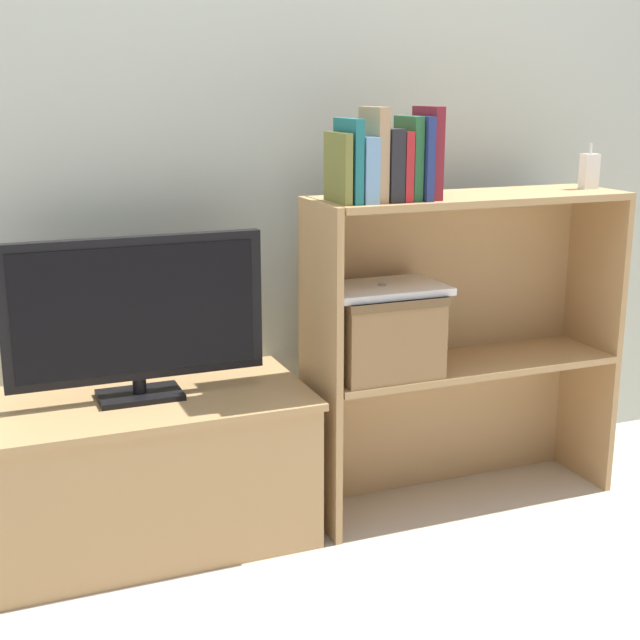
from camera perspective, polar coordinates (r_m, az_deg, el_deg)
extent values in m
plane|color=#BCB2A3|center=(2.54, 1.23, -14.19)|extent=(16.00, 16.00, 0.00)
cube|color=#B2BCB2|center=(2.68, -2.83, 14.07)|extent=(10.00, 0.05, 2.40)
cube|color=tan|center=(2.52, -11.19, -9.62)|extent=(0.88, 0.45, 0.40)
cube|color=tan|center=(2.44, -11.43, -5.11)|extent=(0.90, 0.47, 0.02)
cube|color=black|center=(2.44, -11.45, -4.72)|extent=(0.22, 0.14, 0.02)
cylinder|color=black|center=(2.43, -11.48, -4.11)|extent=(0.04, 0.04, 0.04)
cube|color=black|center=(2.37, -11.73, 0.71)|extent=(0.68, 0.04, 0.38)
cube|color=black|center=(2.35, -11.65, 0.60)|extent=(0.63, 0.00, 0.33)
cube|color=tan|center=(2.56, 0.10, -8.42)|extent=(0.02, 0.28, 0.44)
cube|color=tan|center=(3.00, 16.54, -5.55)|extent=(0.02, 0.28, 0.44)
cube|color=tan|center=(2.86, 7.65, -6.07)|extent=(0.89, 0.02, 0.44)
cube|color=tan|center=(2.69, 9.18, -2.76)|extent=(0.89, 0.28, 0.02)
cube|color=tan|center=(2.42, 0.11, 1.79)|extent=(0.02, 0.28, 0.49)
cube|color=tan|center=(2.88, 17.20, 3.20)|extent=(0.02, 0.28, 0.49)
cube|color=tan|center=(2.73, 7.97, 3.12)|extent=(0.89, 0.02, 0.49)
cube|color=tan|center=(2.58, 9.62, 7.71)|extent=(0.89, 0.28, 0.02)
cube|color=olive|center=(2.35, 1.15, 9.71)|extent=(0.02, 0.15, 0.18)
cube|color=#1E7075|center=(2.36, 1.82, 10.15)|extent=(0.02, 0.15, 0.22)
cube|color=#709ECC|center=(2.37, 2.62, 9.62)|extent=(0.04, 0.16, 0.17)
cube|color=tan|center=(2.39, 3.45, 10.53)|extent=(0.03, 0.14, 0.24)
cube|color=#232328|center=(2.40, 4.28, 9.89)|extent=(0.04, 0.15, 0.19)
cube|color=#B22328|center=(2.42, 5.01, 9.82)|extent=(0.02, 0.15, 0.18)
cube|color=#286638|center=(2.43, 5.67, 10.27)|extent=(0.03, 0.13, 0.22)
cube|color=navy|center=(2.45, 6.25, 10.28)|extent=(0.02, 0.16, 0.22)
cube|color=maroon|center=(2.46, 6.89, 10.57)|extent=(0.03, 0.14, 0.25)
cube|color=white|center=(2.81, 16.85, 9.09)|extent=(0.05, 0.04, 0.10)
cylinder|color=silver|center=(2.81, 16.95, 10.44)|extent=(0.01, 0.01, 0.03)
cube|color=#937047|center=(2.51, 3.93, -0.83)|extent=(0.29, 0.24, 0.23)
cube|color=brown|center=(2.48, 3.98, 1.51)|extent=(0.30, 0.25, 0.02)
cube|color=white|center=(2.48, 3.99, 2.00)|extent=(0.35, 0.22, 0.02)
cylinder|color=#99999E|center=(2.47, 3.99, 2.26)|extent=(0.02, 0.02, 0.00)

